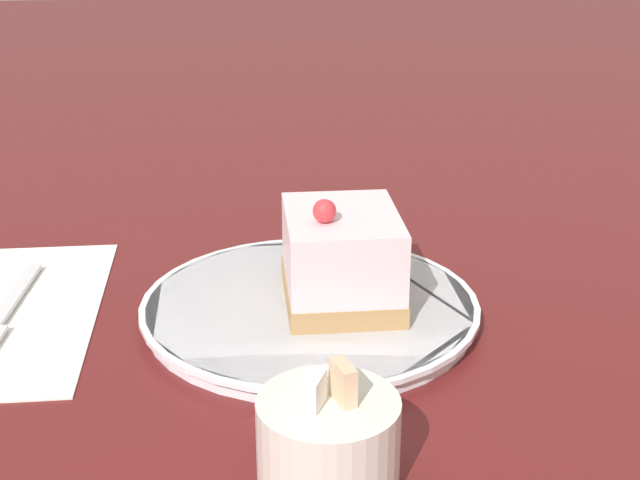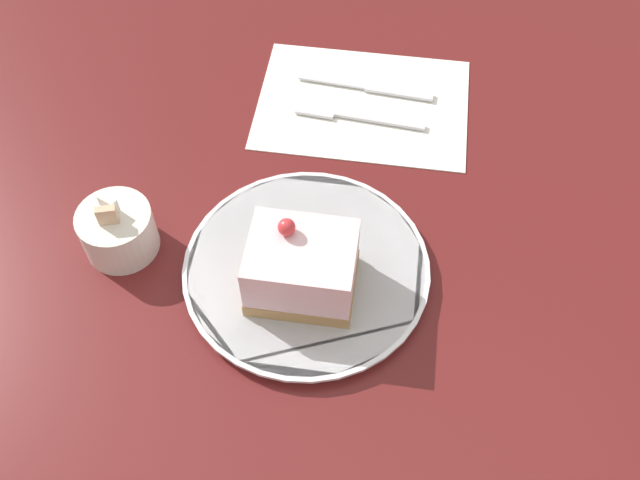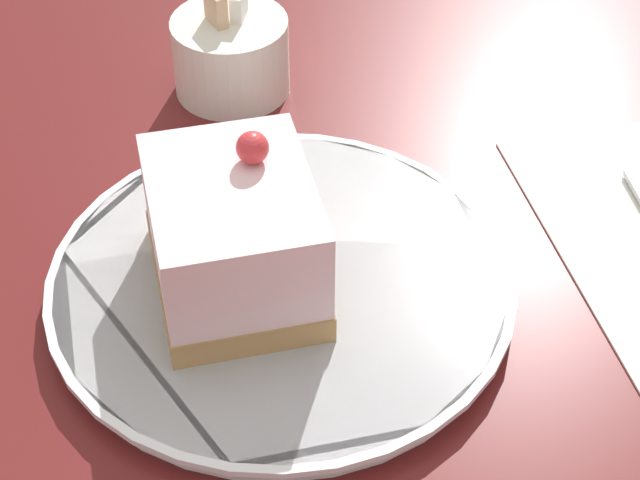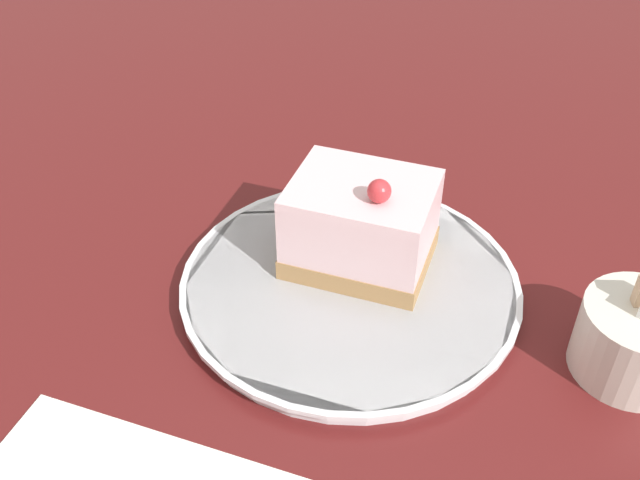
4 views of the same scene
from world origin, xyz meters
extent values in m
plane|color=#5B1919|center=(0.00, 0.00, 0.00)|extent=(4.00, 4.00, 0.00)
cylinder|color=white|center=(0.00, 0.00, 0.01)|extent=(0.25, 0.25, 0.01)
cylinder|color=white|center=(0.00, 0.00, 0.01)|extent=(0.26, 0.26, 0.00)
cube|color=#9E7547|center=(-0.02, 0.00, 0.02)|extent=(0.08, 0.11, 0.02)
cube|color=silver|center=(-0.02, 0.00, 0.06)|extent=(0.08, 0.10, 0.05)
sphere|color=red|center=(-0.01, 0.02, 0.09)|extent=(0.02, 0.02, 0.02)
cylinder|color=silver|center=(0.01, 0.20, 0.03)|extent=(0.08, 0.08, 0.05)
cube|color=#D8B28C|center=(0.00, 0.20, 0.06)|extent=(0.01, 0.02, 0.02)
cube|color=white|center=(0.02, 0.20, 0.06)|extent=(0.02, 0.02, 0.02)
camera|label=1|loc=(0.05, 0.60, 0.31)|focal=50.00mm
camera|label=2|loc=(-0.39, -0.07, 0.63)|focal=40.00mm
camera|label=3|loc=(-0.07, -0.40, 0.43)|focal=60.00mm
camera|label=4|loc=(0.38, 0.11, 0.37)|focal=40.00mm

